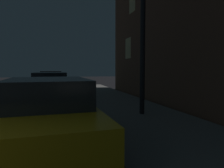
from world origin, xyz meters
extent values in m
cube|color=gold|center=(2.85, 3.50, 0.57)|extent=(1.94, 4.43, 0.64)
cube|color=#1E2328|center=(2.85, 3.46, 1.15)|extent=(1.66, 2.15, 0.56)
cylinder|color=black|center=(1.89, 4.83, 0.33)|extent=(0.24, 0.67, 0.66)
cylinder|color=black|center=(3.73, 4.89, 0.33)|extent=(0.24, 0.67, 0.66)
cylinder|color=black|center=(3.81, 2.17, 0.33)|extent=(0.24, 0.67, 0.66)
cube|color=#B7B7BF|center=(2.85, 10.37, 0.57)|extent=(1.94, 4.12, 0.64)
cube|color=#1E2328|center=(2.85, 10.24, 1.15)|extent=(1.67, 2.05, 0.56)
cylinder|color=black|center=(1.95, 11.66, 0.33)|extent=(0.24, 0.67, 0.66)
cylinder|color=black|center=(3.81, 11.61, 0.33)|extent=(0.24, 0.67, 0.66)
cylinder|color=black|center=(1.89, 9.13, 0.33)|extent=(0.24, 0.67, 0.66)
cylinder|color=black|center=(3.75, 9.09, 0.33)|extent=(0.24, 0.67, 0.66)
cube|color=#19592D|center=(2.85, 15.96, 0.57)|extent=(1.75, 4.25, 0.64)
cube|color=#1E2328|center=(2.85, 15.96, 1.15)|extent=(1.52, 2.06, 0.56)
cylinder|color=black|center=(1.97, 17.26, 0.33)|extent=(0.23, 0.66, 0.66)
cylinder|color=black|center=(3.70, 17.28, 0.33)|extent=(0.23, 0.66, 0.66)
cylinder|color=black|center=(2.00, 14.64, 0.33)|extent=(0.23, 0.66, 0.66)
cylinder|color=black|center=(3.73, 14.66, 0.33)|extent=(0.23, 0.66, 0.66)
cylinder|color=black|center=(5.78, 5.26, 2.89)|extent=(0.16, 0.16, 5.49)
cube|color=#F2D17F|center=(7.32, 10.81, 2.82)|extent=(0.06, 0.90, 1.20)
cube|color=#F2D17F|center=(7.32, 10.19, 5.33)|extent=(0.06, 0.90, 1.20)
camera|label=1|loc=(2.95, -1.16, 1.65)|focal=34.23mm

